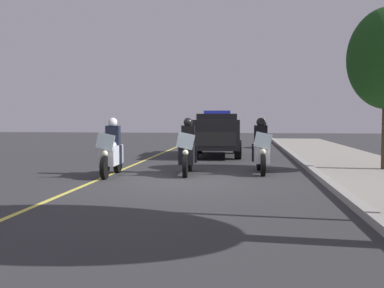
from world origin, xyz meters
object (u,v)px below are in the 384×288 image
at_px(police_motorcycle_lead_left, 112,152).
at_px(police_motorcycle_trailing, 261,151).
at_px(cyclist_background, 263,133).
at_px(police_suv, 217,132).
at_px(police_motorcycle_lead_right, 188,151).

distance_m(police_motorcycle_lead_left, police_motorcycle_trailing, 4.57).
distance_m(police_motorcycle_lead_left, cyclist_background, 14.06).
relative_size(police_motorcycle_trailing, police_suv, 0.43).
bearing_deg(police_suv, police_motorcycle_lead_left, -19.96).
bearing_deg(police_motorcycle_lead_right, police_suv, 175.99).
height_order(police_motorcycle_lead_left, police_suv, police_suv).
xyz_separation_m(police_suv, cyclist_background, (-5.85, 2.30, -0.22)).
bearing_deg(cyclist_background, police_motorcycle_lead_left, -20.63).
bearing_deg(police_motorcycle_lead_right, police_motorcycle_lead_left, -73.99).
relative_size(police_motorcycle_lead_left, cyclist_background, 1.22).
xyz_separation_m(police_motorcycle_lead_left, police_suv, (-7.31, 2.65, 0.37)).
relative_size(police_motorcycle_lead_right, police_suv, 0.43).
distance_m(police_suv, cyclist_background, 6.29).
height_order(police_motorcycle_lead_left, police_motorcycle_trailing, same).
xyz_separation_m(police_motorcycle_lead_left, cyclist_background, (-13.15, 4.95, 0.14)).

